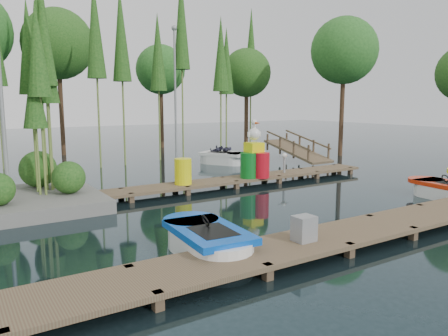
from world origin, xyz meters
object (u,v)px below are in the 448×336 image
yellow_barrel (183,171)px  drum_cluster (255,160)px  boat_blue (207,242)px  boat_red (447,191)px  utility_cabinet (304,229)px

yellow_barrel → drum_cluster: size_ratio=0.41×
yellow_barrel → drum_cluster: (3.04, -0.16, 0.19)m
boat_blue → boat_red: size_ratio=1.06×
boat_blue → boat_red: boat_blue is taller
utility_cabinet → drum_cluster: drum_cluster is taller
yellow_barrel → boat_blue: bearing=-112.7°
drum_cluster → boat_red: bearing=-54.9°
utility_cabinet → drum_cluster: 7.84m
drum_cluster → utility_cabinet: bearing=-119.1°
boat_blue → utility_cabinet: (1.71, -1.09, 0.30)m
boat_red → yellow_barrel: yellow_barrel is taller
boat_blue → drum_cluster: drum_cluster is taller
yellow_barrel → drum_cluster: 3.05m
boat_red → drum_cluster: 6.68m
utility_cabinet → drum_cluster: bearing=60.9°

